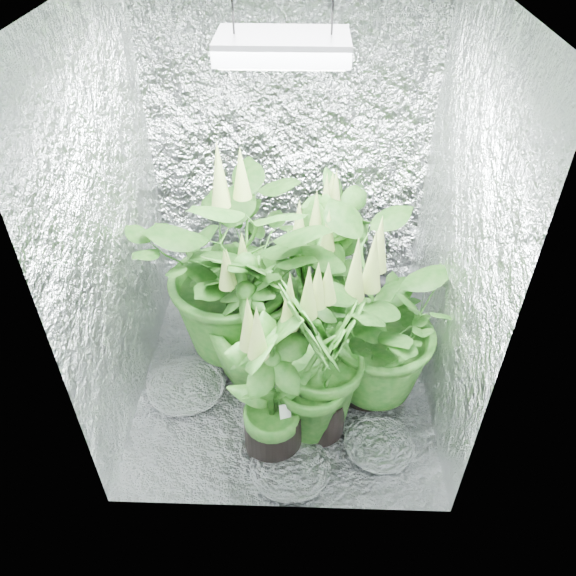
% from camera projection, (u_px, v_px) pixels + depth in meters
% --- Properties ---
extents(ground, '(1.60, 1.60, 0.00)m').
position_uv_depth(ground, '(285.00, 378.00, 3.24)').
color(ground, white).
rests_on(ground, ground).
extents(walls, '(1.62, 1.62, 2.00)m').
position_uv_depth(walls, '(284.00, 232.00, 2.61)').
color(walls, white).
rests_on(walls, ground).
extents(grow_lamp, '(0.50, 0.30, 0.22)m').
position_uv_depth(grow_lamp, '(283.00, 47.00, 2.09)').
color(grow_lamp, gray).
rests_on(grow_lamp, ceiling).
extents(plant_a, '(1.16, 1.16, 1.27)m').
position_uv_depth(plant_a, '(238.00, 264.00, 3.08)').
color(plant_a, black).
rests_on(plant_a, ground).
extents(plant_b, '(0.68, 0.68, 1.01)m').
position_uv_depth(plant_b, '(337.00, 249.00, 3.44)').
color(plant_b, black).
rests_on(plant_b, ground).
extents(plant_c, '(0.58, 0.58, 0.99)m').
position_uv_depth(plant_c, '(313.00, 284.00, 3.18)').
color(plant_c, black).
rests_on(plant_c, ground).
extents(plant_d, '(0.63, 0.63, 0.93)m').
position_uv_depth(plant_d, '(251.00, 318.00, 3.00)').
color(plant_d, black).
rests_on(plant_d, ground).
extents(plant_e, '(1.07, 1.07, 1.07)m').
position_uv_depth(plant_e, '(374.00, 324.00, 2.86)').
color(plant_e, black).
rests_on(plant_e, ground).
extents(plant_f, '(0.63, 0.63, 1.00)m').
position_uv_depth(plant_f, '(272.00, 385.00, 2.60)').
color(plant_f, black).
rests_on(plant_f, ground).
extents(plant_g, '(0.61, 0.61, 1.05)m').
position_uv_depth(plant_g, '(320.00, 363.00, 2.67)').
color(plant_g, black).
rests_on(plant_g, ground).
extents(circulation_fan, '(0.22, 0.32, 0.40)m').
position_uv_depth(circulation_fan, '(378.00, 291.00, 3.59)').
color(circulation_fan, black).
rests_on(circulation_fan, ground).
extents(plant_label, '(0.06, 0.04, 0.09)m').
position_uv_depth(plant_label, '(285.00, 412.00, 2.67)').
color(plant_label, white).
rests_on(plant_label, plant_f).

